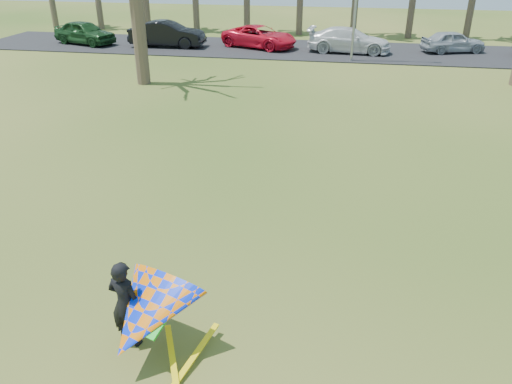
% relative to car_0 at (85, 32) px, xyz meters
% --- Properties ---
extents(ground, '(100.00, 100.00, 0.00)m').
position_rel_car_0_xyz_m(ground, '(15.84, -24.20, -0.82)').
color(ground, '#1E470F').
rests_on(ground, ground).
extents(parking_strip, '(46.00, 7.00, 0.06)m').
position_rel_car_0_xyz_m(parking_strip, '(15.84, 0.80, -0.79)').
color(parking_strip, black).
rests_on(parking_strip, ground).
extents(car_0, '(4.80, 3.13, 1.52)m').
position_rel_car_0_xyz_m(car_0, '(0.00, 0.00, 0.00)').
color(car_0, '#1A411C').
rests_on(car_0, parking_strip).
extents(car_1, '(4.97, 1.86, 1.62)m').
position_rel_car_0_xyz_m(car_1, '(5.83, 0.07, 0.05)').
color(car_1, black).
rests_on(car_1, parking_strip).
extents(car_2, '(5.48, 4.03, 1.38)m').
position_rel_car_0_xyz_m(car_2, '(11.85, 0.89, -0.07)').
color(car_2, red).
rests_on(car_2, parking_strip).
extents(car_3, '(5.27, 2.46, 1.49)m').
position_rel_car_0_xyz_m(car_3, '(17.63, 0.29, -0.02)').
color(car_3, silver).
rests_on(car_3, parking_strip).
extents(car_4, '(4.17, 2.67, 1.32)m').
position_rel_car_0_xyz_m(car_4, '(24.03, 1.46, -0.10)').
color(car_4, '#9BA1A8').
rests_on(car_4, parking_strip).
extents(kite_flyer, '(2.13, 2.39, 2.02)m').
position_rel_car_0_xyz_m(kite_flyer, '(14.74, -26.38, 0.02)').
color(kite_flyer, black).
rests_on(kite_flyer, ground).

